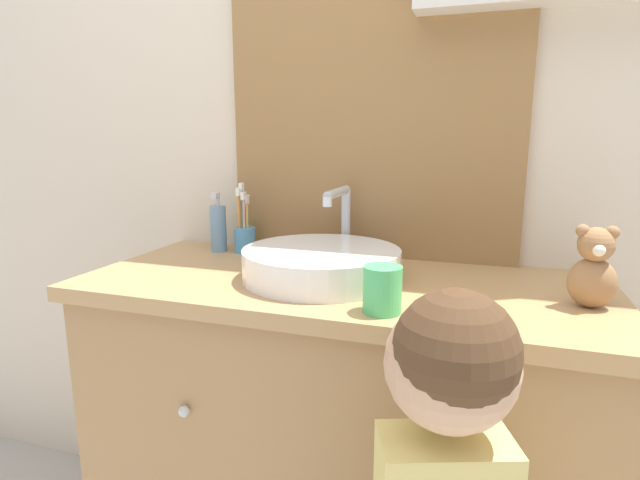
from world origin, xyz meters
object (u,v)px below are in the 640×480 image
sink_basin (322,262)px  soap_dispenser (218,227)px  drinking_cup (382,289)px  toothbrush_holder (245,235)px  teddy_bear (593,269)px

sink_basin → soap_dispenser: sink_basin is taller
sink_basin → drinking_cup: sink_basin is taller
toothbrush_holder → soap_dispenser: bearing=-172.2°
sink_basin → soap_dispenser: bearing=155.0°
drinking_cup → sink_basin: bearing=133.9°
soap_dispenser → drinking_cup: size_ratio=1.90×
toothbrush_holder → soap_dispenser: size_ratio=1.16×
sink_basin → toothbrush_holder: 0.34m
toothbrush_holder → teddy_bear: (0.84, -0.21, 0.03)m
toothbrush_holder → soap_dispenser: (-0.08, -0.01, 0.02)m
teddy_bear → drinking_cup: (-0.38, -0.16, -0.03)m
soap_dispenser → teddy_bear: (0.92, -0.20, 0.01)m
toothbrush_holder → drinking_cup: size_ratio=2.21×
toothbrush_holder → soap_dispenser: 0.08m
sink_basin → teddy_bear: 0.55m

